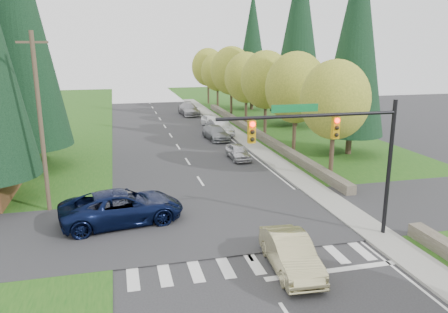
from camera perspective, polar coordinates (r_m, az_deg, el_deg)
name	(u,v)px	position (r m, az deg, el deg)	size (l,w,h in m)	color
ground	(281,304)	(17.05, 7.44, -18.61)	(120.00, 120.00, 0.00)	#28282B
grass_east	(338,155)	(39.13, 14.61, 0.24)	(14.00, 110.00, 0.06)	#1B4E14
grass_west	(13,176)	(35.32, -25.80, -2.26)	(14.00, 110.00, 0.06)	#1B4E14
cross_street	(227,222)	(23.81, 0.38, -8.51)	(120.00, 8.00, 0.10)	#28282B
sidewalk_east	(263,153)	(38.47, 5.17, 0.47)	(1.80, 80.00, 0.13)	gray
curb_east	(254,154)	(38.20, 3.96, 0.39)	(0.20, 80.00, 0.13)	gray
stone_wall_north	(254,132)	(46.34, 3.94, 3.23)	(0.70, 40.00, 0.70)	#4C4438
traffic_signal	(338,141)	(20.73, 14.66, 2.01)	(8.70, 0.37, 6.80)	black
utility_pole	(41,123)	(25.90, -22.84, 4.10)	(1.60, 0.24, 10.00)	#473828
decid_tree_0	(335,100)	(31.16, 14.29, 7.17)	(4.80, 4.80, 8.37)	#38281C
decid_tree_1	(296,88)	(37.46, 9.39, 8.86)	(5.20, 5.20, 8.80)	#38281C
decid_tree_2	(266,80)	(43.87, 5.51, 9.93)	(5.00, 5.00, 8.82)	#38281C
decid_tree_3	(246,78)	(50.56, 2.94, 10.25)	(5.00, 5.00, 8.55)	#38281C
decid_tree_4	(231,71)	(57.28, 0.98, 11.14)	(5.40, 5.40, 9.18)	#38281C
decid_tree_5	(218,72)	(64.04, -0.85, 11.00)	(4.80, 4.80, 8.30)	#38281C
decid_tree_6	(208,67)	(70.87, -2.09, 11.58)	(5.20, 5.20, 8.86)	#38281C
conifer_w_c	(16,16)	(35.92, -25.55, 16.27)	(6.46, 6.46, 20.80)	#38281C
conifer_w_e	(6,32)	(42.14, -26.57, 14.30)	(5.78, 5.78, 18.80)	#38281C
conifer_e_a	(356,38)	(38.54, 16.89, 14.55)	(5.44, 5.44, 17.80)	#38281C
conifer_e_b	(299,31)	(51.52, 9.79, 15.85)	(6.12, 6.12, 19.80)	#38281C
conifer_e_c	(253,45)	(64.27, 3.74, 14.34)	(5.10, 5.10, 16.80)	#38281C
sedan_champagne	(291,253)	(18.99, 8.70, -12.39)	(1.60, 4.58, 1.51)	beige
suv_navy	(122,207)	(23.96, -13.14, -6.45)	(2.98, 6.45, 1.79)	#0A1233
parked_car_a	(238,152)	(36.37, 1.88, 0.63)	(1.50, 3.72, 1.27)	silver
parked_car_b	(216,133)	(44.04, -1.06, 3.11)	(1.90, 4.68, 1.36)	gray
parked_car_c	(220,127)	(46.44, -0.47, 3.83)	(1.66, 4.75, 1.57)	silver
parked_car_d	(211,121)	(51.12, -1.71, 4.70)	(1.64, 4.09, 1.39)	white
parked_car_e	(189,109)	(60.03, -4.62, 6.18)	(2.20, 5.42, 1.57)	#9B9A9F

